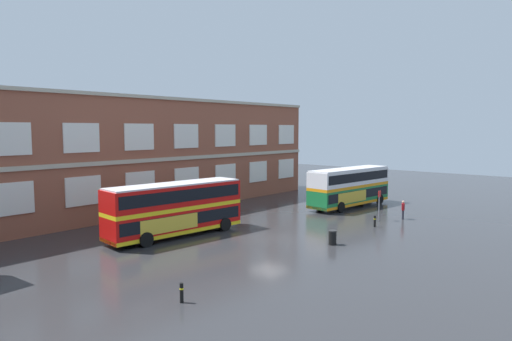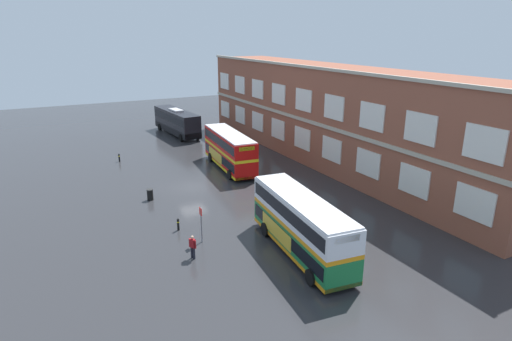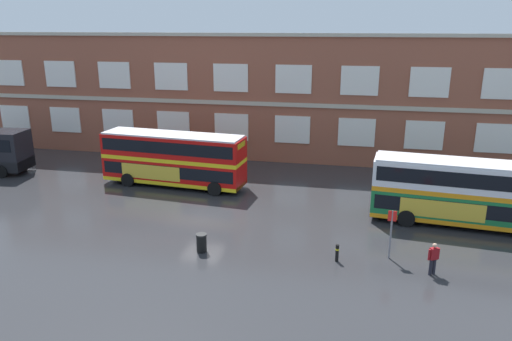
% 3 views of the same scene
% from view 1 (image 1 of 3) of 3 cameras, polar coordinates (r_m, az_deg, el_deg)
% --- Properties ---
extents(ground_plane, '(120.00, 120.00, 0.00)m').
position_cam_1_polar(ground_plane, '(35.29, -0.89, -8.10)').
color(ground_plane, '#2B2B2D').
extents(brick_terminal_building, '(49.95, 8.19, 11.27)m').
position_cam_1_polar(brick_terminal_building, '(45.73, -17.43, 1.70)').
color(brick_terminal_building, brown).
rests_on(brick_terminal_building, ground).
extents(double_decker_near, '(11.19, 3.61, 4.07)m').
position_cam_1_polar(double_decker_near, '(34.84, -10.20, -4.75)').
color(double_decker_near, red).
rests_on(double_decker_near, ground).
extents(double_decker_middle, '(11.20, 3.70, 4.07)m').
position_cam_1_polar(double_decker_middle, '(48.11, 11.83, -2.00)').
color(double_decker_middle, '#197038').
rests_on(double_decker_middle, ground).
extents(waiting_passenger, '(0.61, 0.40, 1.70)m').
position_cam_1_polar(waiting_passenger, '(42.94, 18.19, -4.68)').
color(waiting_passenger, black).
rests_on(waiting_passenger, ground).
extents(bus_stand_flag, '(0.44, 0.10, 2.70)m').
position_cam_1_polar(bus_stand_flag, '(41.57, 15.39, -3.94)').
color(bus_stand_flag, slate).
rests_on(bus_stand_flag, ground).
extents(station_litter_bin, '(0.60, 0.60, 1.03)m').
position_cam_1_polar(station_litter_bin, '(32.53, 9.70, -8.40)').
color(station_litter_bin, black).
rests_on(station_litter_bin, ground).
extents(safety_bollard_west, '(0.19, 0.19, 0.95)m').
position_cam_1_polar(safety_bollard_west, '(22.19, -9.44, -15.06)').
color(safety_bollard_west, black).
rests_on(safety_bollard_west, ground).
extents(safety_bollard_east, '(0.19, 0.19, 0.95)m').
position_cam_1_polar(safety_bollard_east, '(38.98, 14.87, -6.25)').
color(safety_bollard_east, black).
rests_on(safety_bollard_east, ground).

